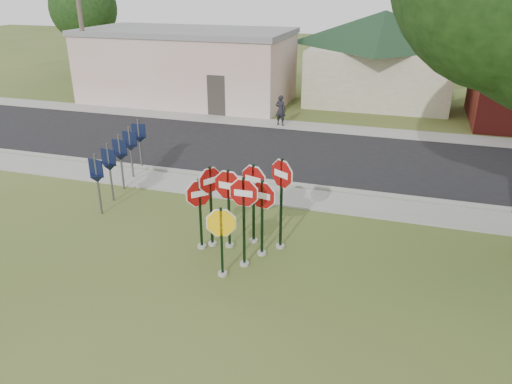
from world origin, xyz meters
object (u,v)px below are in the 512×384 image
(stop_sign_left, at_px, (200,205))
(pedestrian, at_px, (281,110))
(utility_pole_near, at_px, (80,16))
(stop_sign_center, at_px, (244,210))
(stop_sign_yellow, at_px, (221,235))

(stop_sign_left, relative_size, pedestrian, 1.42)
(utility_pole_near, bearing_deg, pedestrian, -5.29)
(stop_sign_center, xyz_separation_m, utility_pole_near, (-14.32, 14.28, 3.39))
(stop_sign_center, height_order, pedestrian, stop_sign_center)
(stop_sign_left, bearing_deg, stop_sign_center, -20.10)
(pedestrian, bearing_deg, stop_sign_left, 108.13)
(stop_sign_left, bearing_deg, utility_pole_near, 133.14)
(stop_sign_yellow, bearing_deg, utility_pole_near, 133.11)
(stop_sign_yellow, bearing_deg, stop_sign_center, 58.84)
(stop_sign_center, relative_size, stop_sign_yellow, 1.30)
(stop_sign_left, xyz_separation_m, utility_pole_near, (-12.90, 13.76, 3.67))
(utility_pole_near, distance_m, pedestrian, 12.56)
(pedestrian, bearing_deg, utility_pole_near, 7.93)
(stop_sign_yellow, bearing_deg, pedestrian, 98.80)
(utility_pole_near, height_order, pedestrian, utility_pole_near)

